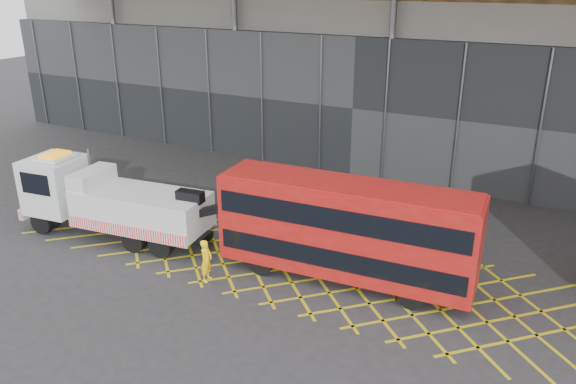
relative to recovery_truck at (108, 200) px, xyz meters
The scene contains 6 objects.
ground_plane 5.10m from the recovery_truck, 20.09° to the left, with size 120.00×120.00×0.00m, color #28282A.
road_markings 9.61m from the recovery_truck, 10.05° to the left, with size 26.36×7.16×0.01m.
construction_building 22.27m from the recovery_truck, 72.21° to the left, with size 55.00×23.97×18.00m.
recovery_truck is the anchor object (origin of this frame).
bus_towed 11.07m from the recovery_truck, ahead, with size 10.03×2.98×4.03m.
worker 6.49m from the recovery_truck, 11.84° to the right, with size 0.63×0.41×1.72m, color yellow.
Camera 1 is at (13.63, -18.51, 11.22)m, focal length 35.00 mm.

